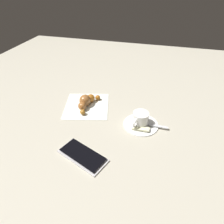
{
  "coord_description": "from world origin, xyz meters",
  "views": [
    {
      "loc": [
        -0.14,
        0.57,
        0.46
      ],
      "look_at": [
        0.01,
        0.01,
        0.01
      ],
      "focal_mm": 30.34,
      "sensor_mm": 36.0,
      "label": 1
    }
  ],
  "objects_px": {
    "saucer": "(141,124)",
    "teaspoon": "(143,123)",
    "napkin": "(87,106)",
    "cell_phone": "(83,155)",
    "espresso_cup": "(140,118)",
    "sugar_packet": "(141,128)",
    "croissant": "(86,101)"
  },
  "relations": [
    {
      "from": "teaspoon",
      "to": "sugar_packet",
      "type": "relative_size",
      "value": 2.25
    },
    {
      "from": "espresso_cup",
      "to": "napkin",
      "type": "distance_m",
      "value": 0.24
    },
    {
      "from": "sugar_packet",
      "to": "cell_phone",
      "type": "xyz_separation_m",
      "value": [
        0.15,
        0.16,
        -0.01
      ]
    },
    {
      "from": "teaspoon",
      "to": "napkin",
      "type": "distance_m",
      "value": 0.25
    },
    {
      "from": "napkin",
      "to": "croissant",
      "type": "distance_m",
      "value": 0.02
    },
    {
      "from": "croissant",
      "to": "sugar_packet",
      "type": "bearing_deg",
      "value": 158.67
    },
    {
      "from": "saucer",
      "to": "sugar_packet",
      "type": "bearing_deg",
      "value": 96.14
    },
    {
      "from": "espresso_cup",
      "to": "croissant",
      "type": "bearing_deg",
      "value": -15.54
    },
    {
      "from": "saucer",
      "to": "teaspoon",
      "type": "height_order",
      "value": "teaspoon"
    },
    {
      "from": "croissant",
      "to": "espresso_cup",
      "type": "bearing_deg",
      "value": 164.46
    },
    {
      "from": "saucer",
      "to": "teaspoon",
      "type": "bearing_deg",
      "value": 167.36
    },
    {
      "from": "espresso_cup",
      "to": "teaspoon",
      "type": "height_order",
      "value": "espresso_cup"
    },
    {
      "from": "sugar_packet",
      "to": "croissant",
      "type": "distance_m",
      "value": 0.26
    },
    {
      "from": "sugar_packet",
      "to": "cell_phone",
      "type": "relative_size",
      "value": 0.36
    },
    {
      "from": "teaspoon",
      "to": "cell_phone",
      "type": "distance_m",
      "value": 0.25
    },
    {
      "from": "saucer",
      "to": "cell_phone",
      "type": "height_order",
      "value": "cell_phone"
    },
    {
      "from": "teaspoon",
      "to": "napkin",
      "type": "xyz_separation_m",
      "value": [
        0.24,
        -0.06,
        -0.01
      ]
    },
    {
      "from": "saucer",
      "to": "teaspoon",
      "type": "relative_size",
      "value": 0.93
    },
    {
      "from": "cell_phone",
      "to": "saucer",
      "type": "bearing_deg",
      "value": -128.23
    },
    {
      "from": "sugar_packet",
      "to": "croissant",
      "type": "height_order",
      "value": "croissant"
    },
    {
      "from": "saucer",
      "to": "espresso_cup",
      "type": "bearing_deg",
      "value": 32.41
    },
    {
      "from": "teaspoon",
      "to": "saucer",
      "type": "bearing_deg",
      "value": -12.64
    },
    {
      "from": "saucer",
      "to": "croissant",
      "type": "xyz_separation_m",
      "value": [
        0.24,
        -0.06,
        0.02
      ]
    },
    {
      "from": "teaspoon",
      "to": "sugar_packet",
      "type": "distance_m",
      "value": 0.03
    },
    {
      "from": "saucer",
      "to": "espresso_cup",
      "type": "relative_size",
      "value": 1.66
    },
    {
      "from": "cell_phone",
      "to": "croissant",
      "type": "bearing_deg",
      "value": -71.51
    },
    {
      "from": "saucer",
      "to": "croissant",
      "type": "distance_m",
      "value": 0.24
    },
    {
      "from": "espresso_cup",
      "to": "napkin",
      "type": "bearing_deg",
      "value": -15.59
    },
    {
      "from": "espresso_cup",
      "to": "sugar_packet",
      "type": "relative_size",
      "value": 1.25
    },
    {
      "from": "espresso_cup",
      "to": "teaspoon",
      "type": "relative_size",
      "value": 0.56
    },
    {
      "from": "napkin",
      "to": "cell_phone",
      "type": "bearing_deg",
      "value": 108.3
    },
    {
      "from": "teaspoon",
      "to": "napkin",
      "type": "bearing_deg",
      "value": -14.7
    }
  ]
}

